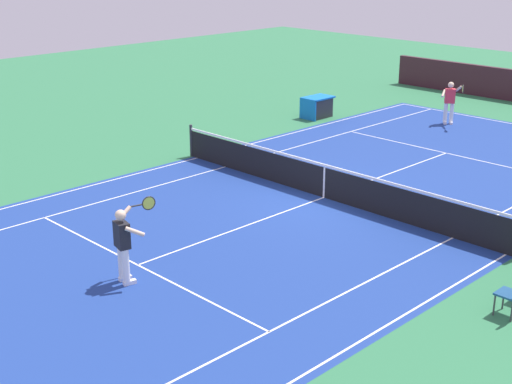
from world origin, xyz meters
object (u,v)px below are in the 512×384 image
Objects in this scene: tennis_player_near at (124,242)px; tennis_ball at (386,197)px; tennis_net at (324,181)px; equipment_cart_tarped at (317,107)px; tennis_player_far at (450,100)px.

tennis_player_near reaches higher than tennis_ball.
tennis_net reaches higher than equipment_cart_tarped.
tennis_net is at bearing 42.05° from equipment_cart_tarped.
tennis_ball is at bearing 175.08° from tennis_player_near.
tennis_ball is at bearing 52.29° from equipment_cart_tarped.
tennis_player_far is 9.58m from tennis_ball.
tennis_player_far is (-17.20, -2.73, -0.00)m from tennis_player_near.
tennis_ball is 9.84m from equipment_cart_tarped.
tennis_player_near reaches higher than equipment_cart_tarped.
tennis_player_far is at bearing -158.80° from tennis_ball.
tennis_ball is (-1.22, 1.25, -0.46)m from tennis_net.
tennis_player_far is at bearing -167.73° from tennis_net.
tennis_net is 9.36× the size of equipment_cart_tarped.
tennis_player_near is 1.36× the size of equipment_cart_tarped.
equipment_cart_tarped is (2.89, -4.32, -0.49)m from tennis_player_far.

